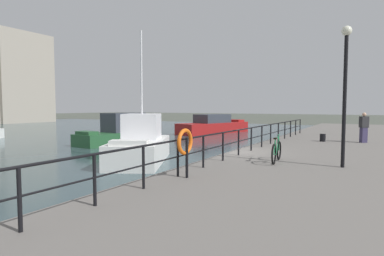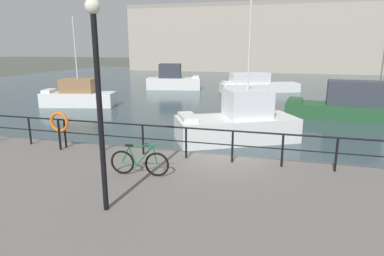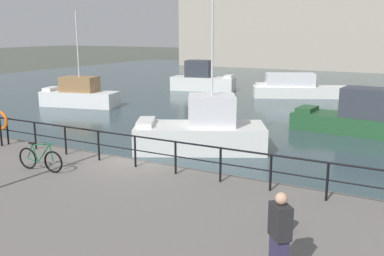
# 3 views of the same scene
# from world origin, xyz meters

# --- Properties ---
(ground_plane) EXTENTS (240.00, 240.00, 0.00)m
(ground_plane) POSITION_xyz_m (0.00, 0.00, 0.00)
(ground_plane) COLOR #4C5147
(water_basin) EXTENTS (80.00, 60.00, 0.01)m
(water_basin) POSITION_xyz_m (0.00, 30.20, 0.01)
(water_basin) COLOR #33474C
(water_basin) RESTS_ON ground_plane
(moored_white_yacht) EXTENTS (8.27, 5.29, 1.99)m
(moored_white_yacht) POSITION_xyz_m (-0.80, 23.94, 0.78)
(moored_white_yacht) COLOR white
(moored_white_yacht) RESTS_ON water_basin
(moored_green_narrowboat) EXTENTS (5.89, 3.24, 6.81)m
(moored_green_narrowboat) POSITION_xyz_m (-13.66, 11.80, 0.86)
(moored_green_narrowboat) COLOR white
(moored_green_narrowboat) RESTS_ON water_basin
(moored_small_launch) EXTENTS (6.11, 3.15, 2.78)m
(moored_small_launch) POSITION_xyz_m (-9.81, 23.92, 1.05)
(moored_small_launch) COLOR white
(moored_small_launch) RESTS_ON water_basin
(moored_red_daysailer) EXTENTS (7.66, 2.81, 2.45)m
(moored_red_daysailer) POSITION_xyz_m (6.07, 12.37, 0.94)
(moored_red_daysailer) COLOR #23512D
(moored_red_daysailer) RESTS_ON water_basin
(moored_cabin_cruiser) EXTENTS (6.35, 4.91, 7.05)m
(moored_cabin_cruiser) POSITION_xyz_m (-0.16, 5.22, 0.92)
(moored_cabin_cruiser) COLOR white
(moored_cabin_cruiser) RESTS_ON water_basin
(quay_railing) EXTENTS (23.43, 0.07, 1.08)m
(quay_railing) POSITION_xyz_m (-0.34, -0.75, 1.69)
(quay_railing) COLOR black
(quay_railing) RESTS_ON quay_promenade
(parked_bicycle) EXTENTS (1.77, 0.22, 0.98)m
(parked_bicycle) POSITION_xyz_m (-2.01, -2.57, 1.34)
(parked_bicycle) COLOR black
(parked_bicycle) RESTS_ON quay_promenade
(mooring_bollard) EXTENTS (0.32, 0.32, 0.44)m
(mooring_bollard) POSITION_xyz_m (6.23, -3.03, 1.17)
(mooring_bollard) COLOR black
(mooring_bollard) RESTS_ON quay_promenade
(life_ring_stand) EXTENTS (0.75, 0.16, 1.40)m
(life_ring_stand) POSITION_xyz_m (-5.80, -1.01, 1.93)
(life_ring_stand) COLOR black
(life_ring_stand) RESTS_ON quay_promenade
(standing_person) EXTENTS (0.50, 0.51, 1.69)m
(standing_person) POSITION_xyz_m (6.73, -5.09, 1.82)
(standing_person) COLOR #332D4C
(standing_person) RESTS_ON quay_promenade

